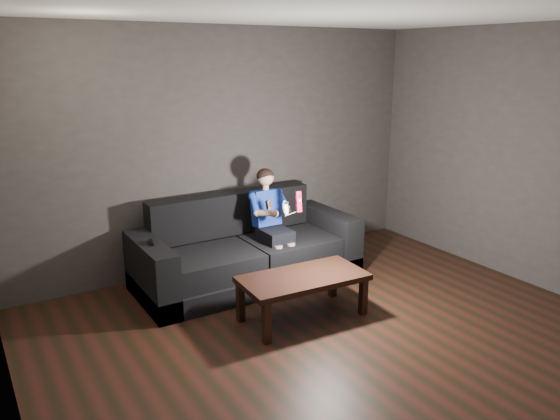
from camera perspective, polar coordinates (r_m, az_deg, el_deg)
floor at (r=4.67m, az=8.72°, el=-14.85°), size 5.00×5.00×0.00m
back_wall at (r=6.22m, az=-5.81°, el=6.28°), size 5.00×0.04×2.70m
left_wall at (r=3.19m, az=-26.97°, el=-4.60°), size 0.04×5.00×2.70m
ceiling at (r=4.04m, az=10.40°, el=20.25°), size 5.00×5.00×0.02m
sofa at (r=5.92m, az=-3.56°, el=-4.69°), size 2.37×1.02×0.92m
child at (r=5.85m, az=-0.97°, el=-0.37°), size 0.44×0.54×1.07m
wii_remote_red at (r=5.50m, az=1.96°, el=0.89°), size 0.07×0.09×0.21m
nunchuk_white at (r=5.43m, az=0.56°, el=0.22°), size 0.07×0.10×0.16m
wii_remote_black at (r=5.34m, az=-13.34°, el=-3.33°), size 0.06×0.14×0.03m
coffee_table at (r=5.08m, az=2.41°, el=-7.45°), size 1.20×0.65×0.42m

